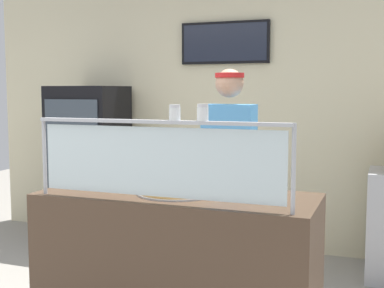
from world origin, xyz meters
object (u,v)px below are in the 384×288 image
Objects in this scene: parmesan_shaker at (175,113)px; pepper_flake_shaker at (203,114)px; pizza_tray at (176,191)px; drink_fridge at (89,165)px; worker_figure at (229,171)px; pizza_server at (172,188)px.

parmesan_shaker is 0.95× the size of pepper_flake_shaker.
parmesan_shaker is 0.17m from pepper_flake_shaker.
parmesan_shaker is at bearing -68.86° from pizza_tray.
worker_figure is at bearing -28.44° from drink_fridge.
pizza_tray is 1.79× the size of pizza_server.
parmesan_shaker is 1.08m from worker_figure.
worker_figure is (0.15, 0.68, 0.04)m from pizza_tray.
drink_fridge is (-1.69, 1.67, -0.14)m from pizza_tray.
worker_figure is at bearing 62.03° from pizza_server.
pepper_flake_shaker reaches higher than parmesan_shaker.
parmesan_shaker is (0.11, -0.29, 0.51)m from pizza_tray.
pepper_flake_shaker is 1.09m from worker_figure.
pizza_server is at bearing 115.72° from parmesan_shaker.
drink_fridge reaches higher than parmesan_shaker.
worker_figure reaches higher than pizza_tray.
worker_figure reaches higher than drink_fridge.
drink_fridge is at bearing 132.51° from parmesan_shaker.
pizza_server is 3.10× the size of parmesan_shaker.
pepper_flake_shaker is at bearing -57.33° from pizza_server.
pizza_tray is 0.30× the size of drink_fridge.
pepper_flake_shaker is at bearing 0.00° from parmesan_shaker.
worker_figure is (0.16, 0.70, 0.02)m from pizza_server.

